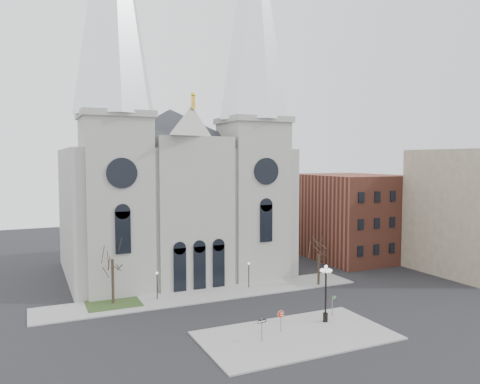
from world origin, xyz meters
name	(u,v)px	position (x,y,z in m)	size (l,w,h in m)	color
ground	(245,324)	(0.00, 0.00, 0.00)	(160.00, 160.00, 0.00)	black
sidewalk_near	(296,336)	(3.00, -5.00, 0.07)	(18.00, 10.00, 0.14)	gray
sidewalk_far	(206,295)	(0.00, 11.00, 0.07)	(40.00, 6.00, 0.14)	gray
grass_patch	(113,304)	(-11.00, 12.00, 0.09)	(6.00, 5.00, 0.18)	#253F1B
cathedral	(177,146)	(0.00, 22.86, 18.48)	(33.00, 26.66, 54.00)	#9A9890
bg_building_brick	(350,216)	(30.00, 22.00, 7.00)	(14.00, 18.00, 14.00)	brown
bg_building_tan	(464,212)	(38.00, 6.00, 9.00)	(10.00, 14.00, 18.00)	gray
tree_left	(112,256)	(-11.00, 12.00, 5.58)	(3.20, 3.20, 7.50)	black
tree_right	(319,252)	(15.00, 9.00, 4.47)	(3.20, 3.20, 6.00)	black
ped_lamp_left	(157,281)	(-6.00, 11.50, 2.33)	(0.32, 0.32, 3.26)	black
ped_lamp_right	(249,271)	(6.00, 11.50, 2.33)	(0.32, 0.32, 3.26)	black
stop_sign	(281,316)	(2.05, -3.75, 1.68)	(0.73, 0.27, 2.13)	slate
globe_lamp	(326,286)	(7.57, -3.19, 3.81)	(1.67, 1.67, 5.85)	black
one_way_sign	(262,326)	(-0.65, -5.04, 1.57)	(0.92, 0.16, 2.11)	slate
street_name_sign	(333,304)	(9.31, -2.01, 1.43)	(0.67, 0.28, 2.18)	slate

